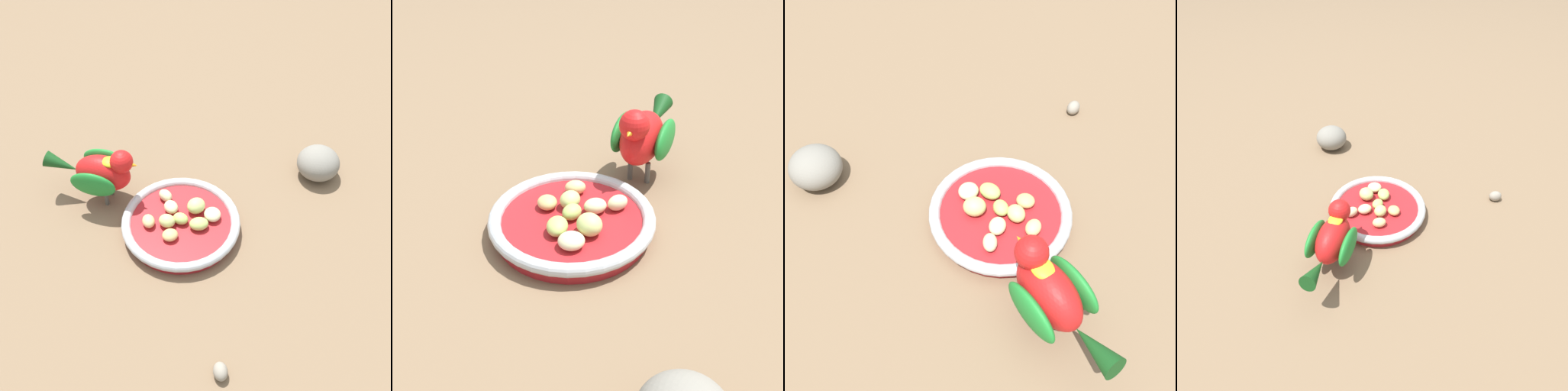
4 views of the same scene
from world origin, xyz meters
TOP-DOWN VIEW (x-y plane):
  - ground_plane at (0.00, 0.00)m, footprint 4.00×4.00m
  - feeding_bowl at (0.03, -0.01)m, footprint 0.19×0.19m
  - apple_piece_0 at (-0.03, -0.03)m, footprint 0.03×0.03m
  - apple_piece_1 at (0.04, 0.01)m, footprint 0.02×0.03m
  - apple_piece_2 at (0.03, -0.04)m, footprint 0.03×0.03m
  - apple_piece_3 at (0.06, -0.03)m, footprint 0.03×0.03m
  - apple_piece_4 at (0.03, -0.01)m, footprint 0.03×0.03m
  - apple_piece_5 at (0.03, -0.06)m, footprint 0.03×0.02m
  - apple_piece_6 at (0.01, 0.01)m, footprint 0.04×0.04m
  - apple_piece_7 at (0.02, 0.04)m, footprint 0.03×0.03m
  - apple_piece_8 at (-0.00, -0.03)m, footprint 0.03×0.03m
  - parrot at (-0.06, -0.13)m, footprint 0.10×0.16m

SIDE VIEW (x-z plane):
  - ground_plane at x=0.00m, z-range 0.00..0.00m
  - feeding_bowl at x=0.03m, z-range 0.00..0.03m
  - apple_piece_3 at x=0.06m, z-range 0.02..0.03m
  - apple_piece_7 at x=0.02m, z-range 0.02..0.04m
  - apple_piece_5 at x=0.03m, z-range 0.02..0.04m
  - apple_piece_8 at x=0.00m, z-range 0.02..0.04m
  - apple_piece_4 at x=0.03m, z-range 0.02..0.04m
  - apple_piece_1 at x=0.04m, z-range 0.02..0.04m
  - apple_piece_0 at x=-0.03m, z-range 0.02..0.04m
  - apple_piece_2 at x=0.03m, z-range 0.02..0.04m
  - apple_piece_6 at x=0.01m, z-range 0.02..0.04m
  - parrot at x=-0.06m, z-range 0.01..0.12m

